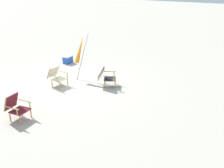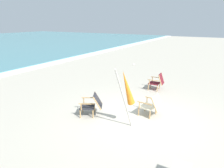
# 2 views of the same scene
# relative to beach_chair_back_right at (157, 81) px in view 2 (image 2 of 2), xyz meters

# --- Properties ---
(ground_plane) EXTENTS (80.00, 80.00, 0.00)m
(ground_plane) POSITION_rel_beach_chair_back_right_xyz_m (-3.20, -0.37, -0.43)
(ground_plane) COLOR #B7AF9E
(beach_chair_back_right) EXTENTS (0.63, 0.71, 0.82)m
(beach_chair_back_right) POSITION_rel_beach_chair_back_right_xyz_m (0.00, 0.00, 0.00)
(beach_chair_back_right) COLOR maroon
(beach_chair_back_right) RESTS_ON ground
(beach_chair_front_left) EXTENTS (0.65, 0.80, 0.79)m
(beach_chair_front_left) POSITION_rel_beach_chair_back_right_xyz_m (-2.79, -0.70, -0.01)
(beach_chair_front_left) COLOR beige
(beach_chair_front_left) RESTS_ON ground
(beach_chair_front_right) EXTENTS (0.86, 0.94, 0.78)m
(beach_chair_front_right) POSITION_rel_beach_chair_back_right_xyz_m (-3.74, 1.12, -0.01)
(beach_chair_front_right) COLOR #28282D
(beach_chair_front_right) RESTS_ON ground
(umbrella_furled_orange) EXTENTS (0.86, 0.36, 1.99)m
(umbrella_furled_orange) POSITION_rel_beach_chair_back_right_xyz_m (-3.97, -0.31, 0.87)
(umbrella_furled_orange) COLOR #B7B2A8
(umbrella_furled_orange) RESTS_ON ground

